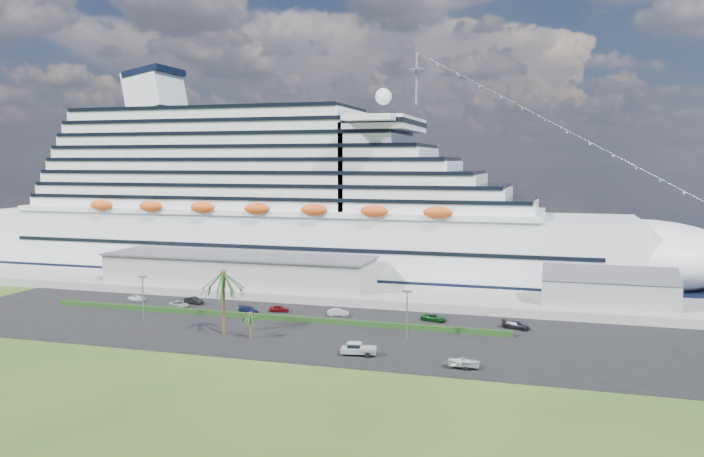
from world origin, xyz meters
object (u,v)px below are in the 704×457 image
(pickup_truck, at_px, (358,349))
(parked_car_3, at_px, (249,310))
(boat_trailer, at_px, (464,362))
(cruise_ship, at_px, (292,209))

(pickup_truck, bearing_deg, parked_car_3, 142.30)
(pickup_truck, xyz_separation_m, boat_trailer, (15.81, -2.16, -0.02))
(cruise_ship, xyz_separation_m, boat_trailer, (52.07, -67.78, -15.57))
(cruise_ship, height_order, pickup_truck, cruise_ship)
(pickup_truck, bearing_deg, boat_trailer, -7.79)
(pickup_truck, bearing_deg, cruise_ship, 118.93)
(cruise_ship, distance_m, parked_car_3, 47.72)
(cruise_ship, distance_m, boat_trailer, 86.88)
(parked_car_3, height_order, boat_trailer, boat_trailer)
(boat_trailer, bearing_deg, cruise_ship, 127.54)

